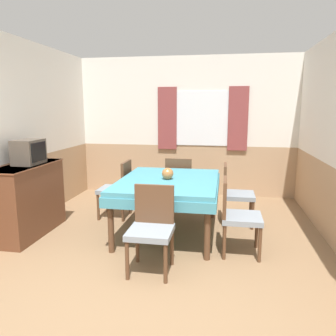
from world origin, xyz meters
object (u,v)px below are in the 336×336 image
at_px(chair_head_near, 152,225).
at_px(sideboard, 28,199).
at_px(tv, 29,152).
at_px(chair_left_far, 118,187).
at_px(vase, 168,174).
at_px(dining_table, 169,187).
at_px(chair_right_near, 236,213).
at_px(chair_head_window, 179,181).
at_px(chair_right_far, 234,192).

xyz_separation_m(chair_head_near, sideboard, (-1.81, 0.67, -0.00)).
bearing_deg(tv, chair_left_far, 40.90).
bearing_deg(vase, chair_head_near, -89.20).
height_order(dining_table, vase, vase).
bearing_deg(dining_table, vase, -166.46).
relative_size(dining_table, tv, 4.09).
height_order(chair_head_near, chair_right_near, same).
relative_size(chair_head_near, vase, 5.69).
height_order(chair_right_near, chair_left_far, same).
bearing_deg(chair_head_near, chair_right_near, -148.13).
height_order(chair_right_near, sideboard, sideboard).
relative_size(chair_head_near, chair_head_window, 1.00).
height_order(chair_left_far, tv, tv).
xyz_separation_m(chair_right_near, chair_head_window, (-0.86, 1.52, 0.00)).
xyz_separation_m(chair_head_window, sideboard, (-1.81, -1.40, -0.00)).
distance_m(chair_right_far, sideboard, 2.81).
bearing_deg(chair_right_near, chair_right_far, -180.00).
bearing_deg(chair_right_near, chair_left_far, -119.71).
height_order(dining_table, chair_head_near, chair_head_near).
height_order(chair_right_far, vase, vase).
height_order(chair_head_window, chair_right_far, same).
bearing_deg(chair_left_far, vase, -120.30).
relative_size(chair_head_window, sideboard, 0.77).
distance_m(chair_right_near, tv, 2.73).
relative_size(chair_head_window, chair_right_far, 1.00).
relative_size(chair_right_near, chair_left_far, 1.00).
distance_m(dining_table, sideboard, 1.86).
bearing_deg(sideboard, vase, 11.40).
xyz_separation_m(dining_table, chair_head_window, (0.00, 1.03, -0.16)).
xyz_separation_m(chair_left_far, vase, (0.85, -0.50, 0.33)).
height_order(chair_head_window, sideboard, sideboard).
relative_size(chair_right_near, sideboard, 0.77).
bearing_deg(chair_head_window, sideboard, -142.39).
relative_size(chair_left_far, sideboard, 0.77).
distance_m(chair_head_window, vase, 1.09).
bearing_deg(tv, sideboard, -112.77).
relative_size(sideboard, tv, 2.86).
bearing_deg(chair_right_far, chair_head_near, -29.56).
distance_m(chair_right_far, tv, 2.84).
height_order(chair_head_near, vase, vase).
distance_m(dining_table, tv, 1.87).
relative_size(dining_table, sideboard, 1.43).
height_order(chair_right_far, chair_left_far, same).
xyz_separation_m(chair_right_near, chair_left_far, (-1.73, 0.99, 0.00)).
bearing_deg(chair_right_near, sideboard, -92.72).
relative_size(dining_table, chair_left_far, 1.87).
bearing_deg(chair_left_far, chair_head_window, -58.13).
bearing_deg(chair_head_near, tv, -22.05).
xyz_separation_m(chair_head_near, tv, (-1.79, 0.72, 0.62)).
height_order(dining_table, chair_left_far, chair_left_far).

